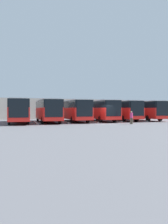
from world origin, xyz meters
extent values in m
plane|color=#5B5B60|center=(0.00, 0.00, 0.00)|extent=(600.00, 600.00, 0.00)
cube|color=red|center=(-10.38, -5.17, 1.29)|extent=(3.71, 11.50, 1.68)
cube|color=black|center=(-10.38, -5.17, 2.65)|extent=(3.65, 11.33, 1.03)
cube|color=black|center=(-9.77, 0.46, 2.06)|extent=(2.20, 0.28, 2.21)
cube|color=red|center=(-9.77, 0.47, 0.67)|extent=(2.38, 0.32, 0.40)
cube|color=silver|center=(-10.38, -5.17, 3.22)|extent=(3.56, 11.04, 0.12)
cylinder|color=black|center=(-11.10, -1.57, 0.48)|extent=(0.40, 0.99, 0.96)
cylinder|color=black|center=(-8.90, -1.80, 0.48)|extent=(0.40, 0.99, 0.96)
cylinder|color=black|center=(-11.85, -8.53, 0.48)|extent=(0.40, 0.99, 0.96)
cylinder|color=black|center=(-9.65, -8.77, 0.48)|extent=(0.40, 0.99, 0.96)
cube|color=#B2B2AD|center=(-8.30, -3.47, 0.07)|extent=(0.80, 5.24, 0.15)
cube|color=red|center=(-6.23, -5.81, 1.29)|extent=(3.71, 11.50, 1.68)
cube|color=black|center=(-6.23, -5.81, 2.65)|extent=(3.65, 11.33, 1.03)
cube|color=black|center=(-5.62, -0.18, 2.06)|extent=(2.20, 0.28, 2.21)
cube|color=red|center=(-5.62, -0.18, 0.67)|extent=(2.38, 0.32, 0.40)
cube|color=silver|center=(-6.23, -5.81, 3.22)|extent=(3.56, 11.04, 0.12)
cylinder|color=black|center=(-6.95, -2.21, 0.48)|extent=(0.40, 0.99, 0.96)
cylinder|color=black|center=(-4.75, -2.45, 0.48)|extent=(0.40, 0.99, 0.96)
cylinder|color=black|center=(-7.70, -9.18, 0.48)|extent=(0.40, 0.99, 0.96)
cylinder|color=black|center=(-5.50, -9.41, 0.48)|extent=(0.40, 0.99, 0.96)
cube|color=#B2B2AD|center=(-4.15, -4.12, 0.07)|extent=(0.80, 5.24, 0.15)
cube|color=red|center=(-2.08, -5.51, 1.29)|extent=(3.71, 11.50, 1.68)
cube|color=black|center=(-2.08, -5.51, 2.65)|extent=(3.65, 11.33, 1.03)
cube|color=black|center=(-1.47, 0.12, 2.06)|extent=(2.20, 0.28, 2.21)
cube|color=red|center=(-1.47, 0.13, 0.67)|extent=(2.38, 0.32, 0.40)
cube|color=silver|center=(-2.08, -5.51, 3.22)|extent=(3.56, 11.04, 0.12)
cylinder|color=black|center=(-2.80, -1.91, 0.48)|extent=(0.40, 0.99, 0.96)
cylinder|color=black|center=(-0.60, -2.15, 0.48)|extent=(0.40, 0.99, 0.96)
cylinder|color=black|center=(-3.55, -8.87, 0.48)|extent=(0.40, 0.99, 0.96)
cylinder|color=black|center=(-1.35, -9.11, 0.48)|extent=(0.40, 0.99, 0.96)
cube|color=#B2B2AD|center=(0.00, -3.81, 0.07)|extent=(0.80, 5.24, 0.15)
cube|color=red|center=(2.08, -5.87, 1.29)|extent=(3.71, 11.50, 1.68)
cube|color=black|center=(2.08, -5.87, 2.65)|extent=(3.65, 11.33, 1.03)
cube|color=black|center=(2.68, -0.24, 2.06)|extent=(2.20, 0.28, 2.21)
cube|color=red|center=(2.68, -0.24, 0.67)|extent=(2.38, 0.32, 0.40)
cube|color=silver|center=(2.08, -5.87, 3.22)|extent=(3.56, 11.04, 0.12)
cylinder|color=black|center=(1.35, -2.28, 0.48)|extent=(0.40, 0.99, 0.96)
cylinder|color=black|center=(3.55, -2.51, 0.48)|extent=(0.40, 0.99, 0.96)
cylinder|color=black|center=(0.60, -9.24, 0.48)|extent=(0.40, 0.99, 0.96)
cylinder|color=black|center=(2.80, -9.47, 0.48)|extent=(0.40, 0.99, 0.96)
cube|color=#B2B2AD|center=(4.15, -4.18, 0.07)|extent=(0.80, 5.24, 0.15)
cube|color=red|center=(6.23, -5.74, 1.29)|extent=(3.71, 11.50, 1.68)
cube|color=black|center=(6.23, -5.74, 2.65)|extent=(3.65, 11.33, 1.03)
cube|color=black|center=(6.83, -0.11, 2.06)|extent=(2.20, 0.28, 2.21)
cube|color=red|center=(6.83, -0.10, 0.67)|extent=(2.38, 0.32, 0.40)
cube|color=silver|center=(6.23, -5.74, 3.22)|extent=(3.56, 11.04, 0.12)
cylinder|color=black|center=(5.50, -2.14, 0.48)|extent=(0.40, 0.99, 0.96)
cylinder|color=black|center=(7.70, -2.38, 0.48)|extent=(0.40, 0.99, 0.96)
cylinder|color=black|center=(4.75, -9.10, 0.48)|extent=(0.40, 0.99, 0.96)
cylinder|color=black|center=(6.95, -9.34, 0.48)|extent=(0.40, 0.99, 0.96)
cube|color=#B2B2AD|center=(8.30, -4.04, 0.07)|extent=(0.80, 5.24, 0.15)
cube|color=red|center=(10.38, -5.73, 1.29)|extent=(3.71, 11.50, 1.68)
cube|color=black|center=(10.38, -5.73, 2.65)|extent=(3.65, 11.33, 1.03)
cube|color=black|center=(10.98, -0.10, 2.06)|extent=(2.20, 0.28, 2.21)
cube|color=red|center=(10.98, -0.09, 0.67)|extent=(2.38, 0.32, 0.40)
cube|color=silver|center=(10.38, -5.73, 3.22)|extent=(3.56, 11.04, 0.12)
cylinder|color=black|center=(9.65, -2.13, 0.48)|extent=(0.40, 0.99, 0.96)
cylinder|color=black|center=(11.85, -2.37, 0.48)|extent=(0.40, 0.99, 0.96)
cylinder|color=black|center=(8.90, -9.09, 0.48)|extent=(0.40, 0.99, 0.96)
cylinder|color=black|center=(11.10, -9.33, 0.48)|extent=(0.40, 0.99, 0.96)
cylinder|color=brown|center=(-2.77, 2.49, 0.41)|extent=(0.21, 0.21, 0.81)
cylinder|color=brown|center=(-2.57, 2.46, 0.41)|extent=(0.21, 0.21, 0.81)
cylinder|color=#D13375|center=(-2.67, 2.47, 1.13)|extent=(0.41, 0.41, 0.64)
sphere|color=tan|center=(-2.67, 2.47, 1.56)|extent=(0.22, 0.22, 0.22)
cube|color=#A8A399|center=(0.00, -21.35, 2.03)|extent=(36.92, 8.99, 4.06)
cube|color=silver|center=(0.00, -27.35, 3.81)|extent=(36.92, 3.00, 0.24)
cylinder|color=slate|center=(-12.92, -28.45, 1.91)|extent=(0.20, 0.20, 3.81)
camera|label=1|loc=(14.01, 25.73, 1.89)|focal=35.00mm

